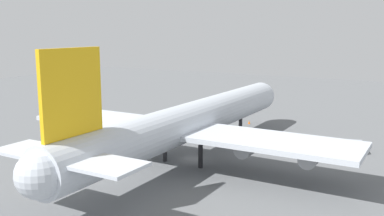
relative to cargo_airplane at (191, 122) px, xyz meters
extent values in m
plane|color=slate|center=(0.42, 0.00, -6.21)|extent=(257.39, 257.39, 0.00)
cylinder|color=silver|center=(0.42, 0.00, 0.10)|extent=(59.08, 5.75, 5.75)
sphere|color=silver|center=(29.96, 0.00, 0.10)|extent=(5.64, 5.64, 5.64)
sphere|color=silver|center=(-29.12, 0.00, 0.10)|extent=(4.89, 4.89, 4.89)
cube|color=yellow|center=(-24.40, 0.00, 7.57)|extent=(8.27, 0.50, 9.20)
cube|color=silver|center=(-25.58, -4.61, 0.96)|extent=(5.32, 8.63, 0.36)
cube|color=silver|center=(-25.58, 4.61, 0.96)|extent=(5.32, 8.63, 0.36)
cube|color=silver|center=(-2.54, -13.85, -0.77)|extent=(10.04, 24.25, 0.70)
cube|color=silver|center=(-2.54, 13.85, -0.77)|extent=(10.04, 24.25, 0.70)
cylinder|color=gray|center=(-1.54, -10.21, -2.33)|extent=(4.60, 2.42, 2.42)
cylinder|color=gray|center=(-1.54, -19.19, -2.33)|extent=(4.60, 2.42, 2.42)
cylinder|color=gray|center=(-1.54, 10.21, -2.33)|extent=(4.60, 2.42, 2.42)
cylinder|color=gray|center=(-1.54, 19.19, -2.33)|extent=(4.60, 2.42, 2.42)
cylinder|color=black|center=(19.32, 0.00, -4.49)|extent=(0.70, 0.70, 3.42)
cylinder|color=black|center=(-2.54, -3.16, -4.49)|extent=(0.70, 0.70, 3.42)
cylinder|color=black|center=(-2.54, 3.16, -4.49)|extent=(0.70, 0.70, 3.42)
cube|color=white|center=(24.98, 19.35, -4.92)|extent=(2.52, 2.50, 1.78)
cube|color=white|center=(26.84, 20.75, -5.33)|extent=(3.30, 3.08, 0.95)
cylinder|color=black|center=(24.37, 20.09, -5.81)|extent=(0.81, 0.70, 0.80)
cylinder|color=black|center=(25.53, 18.56, -5.81)|extent=(0.81, 0.70, 0.80)
cylinder|color=black|center=(26.68, 21.83, -5.81)|extent=(0.81, 0.70, 0.80)
cylinder|color=black|center=(27.84, 20.30, -5.81)|extent=(0.81, 0.70, 0.80)
cube|color=#999EA8|center=(17.32, -21.84, -5.24)|extent=(3.39, 2.86, 1.93)
cone|color=orange|center=(29.37, 2.30, -5.84)|extent=(0.51, 0.51, 0.73)
camera|label=1|loc=(-56.22, -32.73, 13.92)|focal=40.20mm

